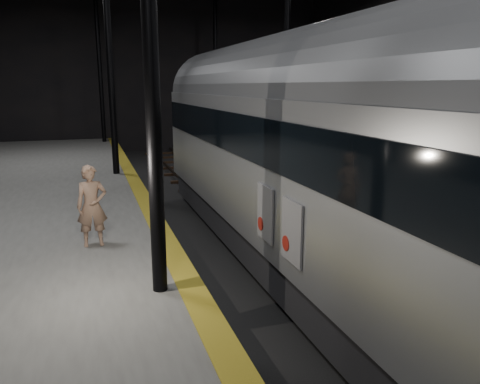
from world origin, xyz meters
name	(u,v)px	position (x,y,z in m)	size (l,w,h in m)	color
ground	(272,248)	(0.00, 0.00, 0.00)	(44.00, 44.00, 0.00)	black
platform_right	(480,210)	(7.50, 0.00, 0.50)	(9.00, 43.80, 1.00)	#52524F
tactile_strip	(158,225)	(-3.25, 0.00, 1.00)	(0.50, 43.80, 0.01)	olive
track	(272,246)	(0.00, 0.00, 0.07)	(2.40, 43.00, 0.24)	#3F3328
train	(343,156)	(0.00, -3.67, 3.19)	(3.20, 21.40, 5.72)	#9C9FA4
woman	(92,206)	(-4.87, -1.12, 1.93)	(0.68, 0.44, 1.86)	#A17A62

